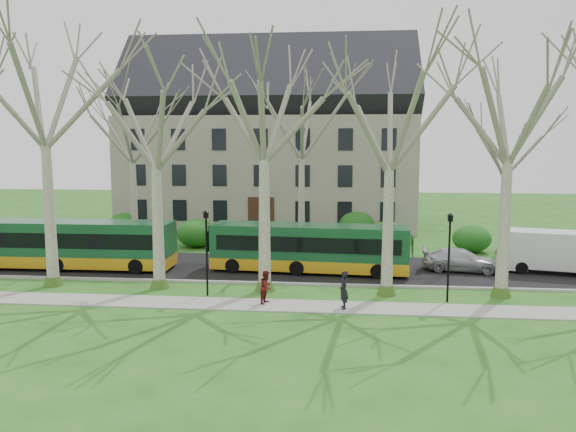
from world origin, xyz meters
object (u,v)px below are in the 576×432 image
object	(u,v)px
sedan	(461,260)
van_a	(554,252)
pedestrian_b	(266,287)
pedestrian_a	(344,290)
bus_lead	(75,244)
bus_follow	(309,248)

from	to	relation	value
sedan	van_a	size ratio (longest dim) A/B	0.81
van_a	pedestrian_b	size ratio (longest dim) A/B	3.57
van_a	pedestrian_a	xyz separation A→B (m)	(-12.46, -8.52, -0.36)
bus_lead	bus_follow	xyz separation A→B (m)	(14.39, 0.48, -0.05)
pedestrian_a	pedestrian_b	xyz separation A→B (m)	(-3.71, 0.55, -0.09)
sedan	bus_lead	bearing A→B (deg)	102.39
sedan	pedestrian_a	distance (m)	11.01
pedestrian_a	van_a	bearing A→B (deg)	111.62
bus_follow	pedestrian_b	bearing A→B (deg)	-99.48
sedan	bus_follow	bearing A→B (deg)	105.25
bus_lead	van_a	xyz separation A→B (m)	(28.90, 1.62, -0.27)
sedan	pedestrian_b	world-z (taller)	pedestrian_b
pedestrian_b	bus_lead	bearing A→B (deg)	80.58
van_a	pedestrian_b	bearing A→B (deg)	-140.89
sedan	pedestrian_b	xyz separation A→B (m)	(-10.79, -7.89, 0.12)
sedan	van_a	world-z (taller)	van_a
bus_follow	sedan	size ratio (longest dim) A/B	2.52
pedestrian_a	pedestrian_b	world-z (taller)	pedestrian_a
van_a	sedan	bearing A→B (deg)	-166.24
sedan	pedestrian_a	bearing A→B (deg)	148.66
bus_lead	pedestrian_a	distance (m)	17.84
pedestrian_b	van_a	bearing A→B (deg)	-46.68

